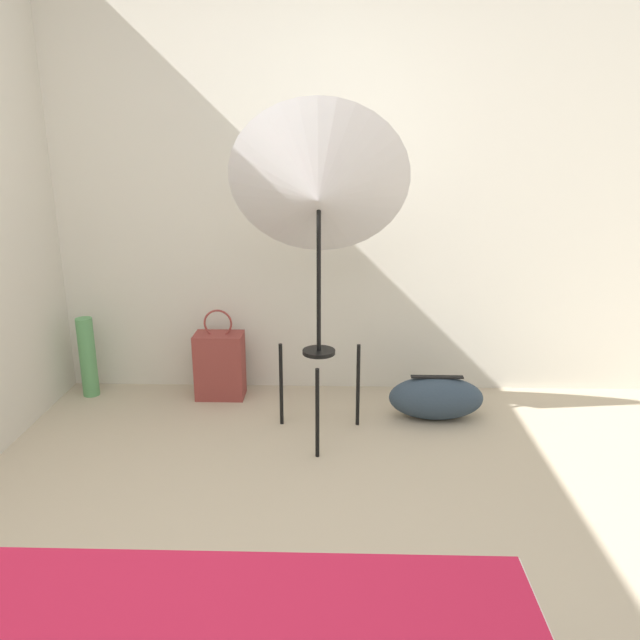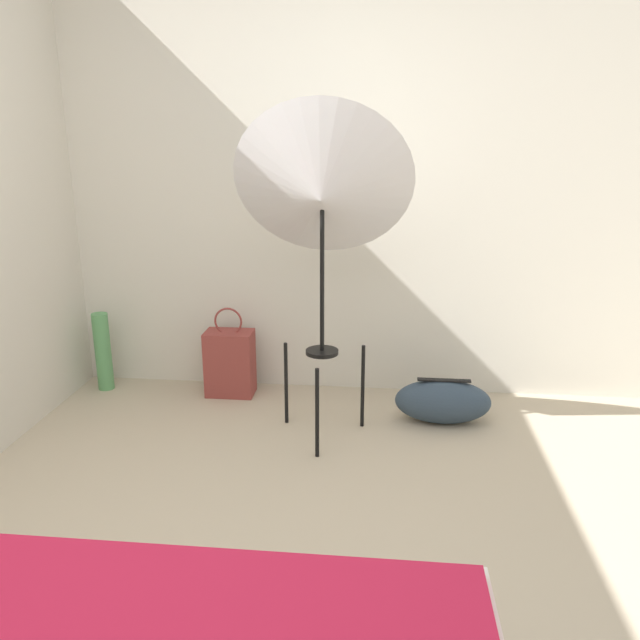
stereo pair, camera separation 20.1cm
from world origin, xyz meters
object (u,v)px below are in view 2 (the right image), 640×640
Objects in this scene: photo_umbrella at (322,193)px; tote_bag at (230,362)px; duffel_bag at (443,401)px; paper_roll at (103,352)px.

tote_bag is (-0.60, 0.48, -1.05)m from photo_umbrella.
photo_umbrella reaches higher than tote_bag.
photo_umbrella is 1.32m from duffel_bag.
tote_bag is 1.13× the size of paper_roll.
photo_umbrella is at bearing -19.02° from paper_roll.
paper_roll is at bearing 179.83° from tote_bag.
paper_roll is (-2.04, 0.27, 0.12)m from duffel_bag.
tote_bag reaches higher than duffel_bag.
duffel_bag is 1.07× the size of paper_roll.
paper_roll is at bearing 160.98° from photo_umbrella.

